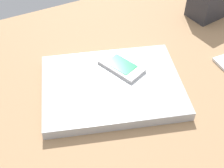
{
  "coord_description": "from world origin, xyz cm",
  "views": [
    {
      "loc": [
        23.87,
        48.45,
        56.73
      ],
      "look_at": [
        1.12,
        2.53,
        5.0
      ],
      "focal_mm": 49.07,
      "sensor_mm": 36.0,
      "label": 1
    }
  ],
  "objects": [
    {
      "name": "laptop_closed",
      "position": [
        1.12,
        2.53,
        4.24
      ],
      "size": [
        38.62,
        33.05,
        2.48
      ],
      "primitive_type": "cube",
      "rotation": [
        0.0,
        0.0,
        -0.3
      ],
      "color": "#B7BABC",
      "rests_on": "desk_surface"
    },
    {
      "name": "cell_phone_on_laptop",
      "position": [
        -3.34,
        -1.35,
        5.95
      ],
      "size": [
        9.4,
        12.55,
        1.0
      ],
      "color": "silver",
      "rests_on": "laptop_closed"
    },
    {
      "name": "desk_surface",
      "position": [
        0.0,
        0.0,
        1.5
      ],
      "size": [
        120.0,
        80.0,
        3.0
      ],
      "primitive_type": "cube",
      "color": "#9E7751",
      "rests_on": "ground"
    }
  ]
}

